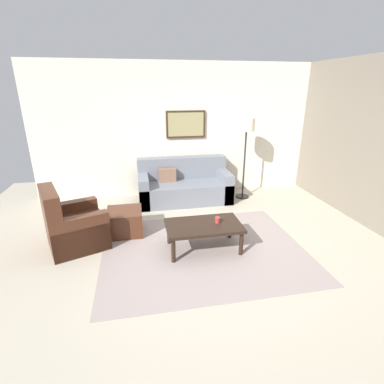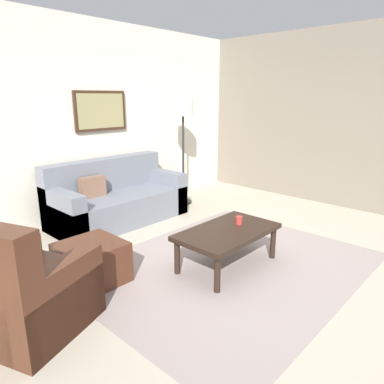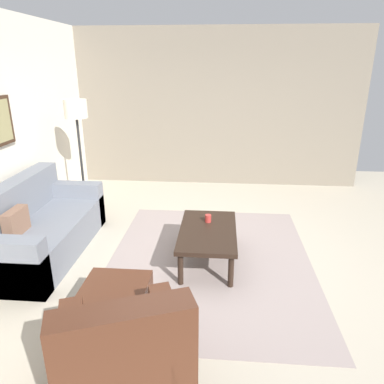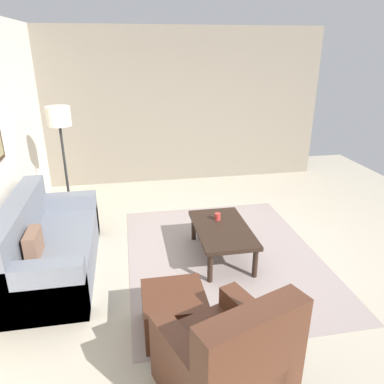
{
  "view_description": "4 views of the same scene",
  "coord_description": "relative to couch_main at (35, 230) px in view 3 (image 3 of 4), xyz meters",
  "views": [
    {
      "loc": [
        -0.89,
        -3.65,
        2.29
      ],
      "look_at": [
        -0.16,
        0.11,
        0.89
      ],
      "focal_mm": 26.93,
      "sensor_mm": 36.0,
      "label": 1
    },
    {
      "loc": [
        -2.76,
        -2.04,
        1.75
      ],
      "look_at": [
        -0.01,
        0.52,
        0.72
      ],
      "focal_mm": 32.92,
      "sensor_mm": 36.0,
      "label": 2
    },
    {
      "loc": [
        -3.7,
        -0.1,
        2.19
      ],
      "look_at": [
        0.16,
        0.22,
        0.8
      ],
      "focal_mm": 33.71,
      "sensor_mm": 36.0,
      "label": 3
    },
    {
      "loc": [
        -3.82,
        1.1,
        2.44
      ],
      "look_at": [
        0.1,
        0.38,
        0.86
      ],
      "focal_mm": 34.2,
      "sensor_mm": 36.0,
      "label": 4
    }
  ],
  "objects": [
    {
      "name": "ground_plane",
      "position": [
        -0.05,
        -2.1,
        -0.3
      ],
      "size": [
        8.0,
        8.0,
        0.0
      ],
      "primitive_type": "plane",
      "color": "#B2A893"
    },
    {
      "name": "stone_feature_panel",
      "position": [
        2.95,
        -2.1,
        1.1
      ],
      "size": [
        0.12,
        5.2,
        2.8
      ],
      "primitive_type": "cube",
      "color": "slate",
      "rests_on": "ground_plane"
    },
    {
      "name": "area_rug",
      "position": [
        -0.05,
        -2.1,
        -0.29
      ],
      "size": [
        2.97,
        2.34,
        0.01
      ],
      "primitive_type": "cube",
      "color": "gray",
      "rests_on": "ground_plane"
    },
    {
      "name": "couch_main",
      "position": [
        0.0,
        0.0,
        0.0
      ],
      "size": [
        1.9,
        0.89,
        0.88
      ],
      "color": "slate",
      "rests_on": "ground_plane"
    },
    {
      "name": "armchair_leather",
      "position": [
        -1.98,
        -1.62,
        0.01
      ],
      "size": [
        1.03,
        1.03,
        0.95
      ],
      "color": "#4C2819",
      "rests_on": "ground_plane"
    },
    {
      "name": "ottoman",
      "position": [
        -1.2,
        -1.33,
        -0.1
      ],
      "size": [
        0.56,
        0.56,
        0.4
      ],
      "primitive_type": "cube",
      "color": "#4C2819",
      "rests_on": "ground_plane"
    },
    {
      "name": "coffee_table",
      "position": [
        -0.04,
        -2.08,
        0.06
      ],
      "size": [
        1.1,
        0.64,
        0.41
      ],
      "color": "black",
      "rests_on": "ground_plane"
    },
    {
      "name": "cup",
      "position": [
        0.16,
        -2.07,
        0.16
      ],
      "size": [
        0.07,
        0.07,
        0.09
      ],
      "primitive_type": "cylinder",
      "color": "#B2332D",
      "rests_on": "coffee_table"
    },
    {
      "name": "lamp_standing",
      "position": [
        1.29,
        -0.13,
        1.11
      ],
      "size": [
        0.32,
        0.32,
        1.71
      ],
      "color": "black",
      "rests_on": "ground_plane"
    }
  ]
}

